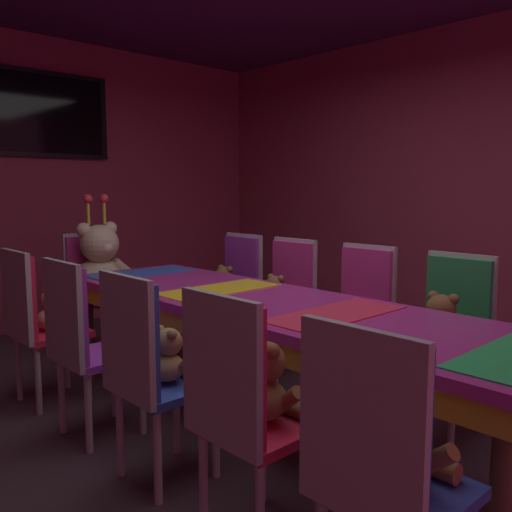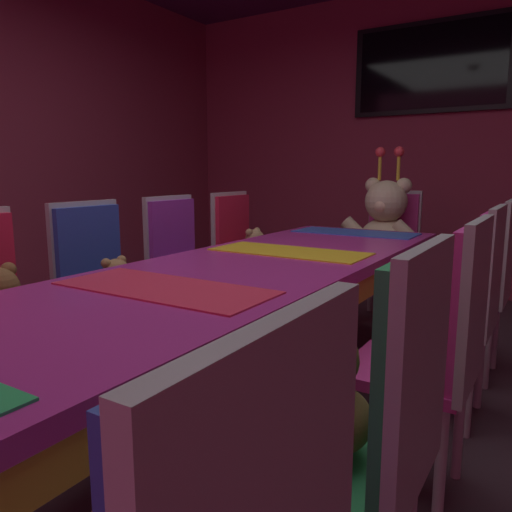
{
  "view_description": "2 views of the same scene",
  "coord_description": "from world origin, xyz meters",
  "views": [
    {
      "loc": [
        -2.07,
        -2.08,
        1.35
      ],
      "look_at": [
        0.16,
        0.3,
        0.95
      ],
      "focal_mm": 38.14,
      "sensor_mm": 36.0,
      "label": 1
    },
    {
      "loc": [
        1.13,
        -1.67,
        1.13
      ],
      "look_at": [
        -0.02,
        0.17,
        0.76
      ],
      "focal_mm": 34.81,
      "sensor_mm": 36.0,
      "label": 2
    }
  ],
  "objects": [
    {
      "name": "chair_left_4",
      "position": [
        -0.84,
        1.26,
        0.6
      ],
      "size": [
        0.42,
        0.41,
        0.98
      ],
      "color": "red",
      "rests_on": "ground_plane"
    },
    {
      "name": "teddy_left_4",
      "position": [
        -0.7,
        1.26,
        0.58
      ],
      "size": [
        0.23,
        0.29,
        0.28
      ],
      "color": "tan",
      "rests_on": "chair_left_4"
    },
    {
      "name": "king_teddy_bear",
      "position": [
        0.0,
        1.96,
        0.73
      ],
      "size": [
        0.66,
        0.51,
        0.85
      ],
      "rotation": [
        0.0,
        0.0,
        -1.57
      ],
      "color": "beige",
      "rests_on": "throne_chair"
    },
    {
      "name": "wall_tv",
      "position": [
        0.0,
        3.11,
        2.05
      ],
      "size": [
        1.38,
        0.06,
        0.8
      ],
      "color": "black"
    },
    {
      "name": "throne_chair",
      "position": [
        0.0,
        2.13,
        0.6
      ],
      "size": [
        0.41,
        0.42,
        0.98
      ],
      "rotation": [
        0.0,
        0.0,
        -1.57
      ],
      "color": "#CC338C",
      "rests_on": "ground_plane"
    },
    {
      "name": "teddy_left_1",
      "position": [
        -0.66,
        -0.64,
        0.6
      ],
      "size": [
        0.27,
        0.34,
        0.32
      ],
      "color": "brown",
      "rests_on": "chair_left_1"
    },
    {
      "name": "chair_right_1",
      "position": [
        0.82,
        -0.64,
        0.6
      ],
      "size": [
        0.42,
        0.41,
        0.98
      ],
      "rotation": [
        0.0,
        0.0,
        3.14
      ],
      "color": "#268C4C",
      "rests_on": "ground_plane"
    },
    {
      "name": "banquet_table",
      "position": [
        0.0,
        0.0,
        0.66
      ],
      "size": [
        0.9,
        3.17,
        0.75
      ],
      "color": "#B22D8C",
      "rests_on": "ground_plane"
    },
    {
      "name": "chair_right_2",
      "position": [
        0.83,
        0.0,
        0.6
      ],
      "size": [
        0.42,
        0.41,
        0.98
      ],
      "rotation": [
        0.0,
        0.0,
        3.14
      ],
      "color": "#CC338C",
      "rests_on": "ground_plane"
    },
    {
      "name": "wall_back",
      "position": [
        0.0,
        3.2,
        1.4
      ],
      "size": [
        5.2,
        0.12,
        2.8
      ],
      "primitive_type": "cube",
      "color": "#99334C",
      "rests_on": "ground_plane"
    },
    {
      "name": "ground_plane",
      "position": [
        0.0,
        0.0,
        0.0
      ],
      "size": [
        7.9,
        7.9,
        0.0
      ],
      "primitive_type": "plane",
      "color": "#3F2D38"
    },
    {
      "name": "chair_right_3",
      "position": [
        0.81,
        0.65,
        0.6
      ],
      "size": [
        0.42,
        0.41,
        0.98
      ],
      "rotation": [
        0.0,
        0.0,
        3.14
      ],
      "color": "#CC338C",
      "rests_on": "ground_plane"
    },
    {
      "name": "chair_right_4",
      "position": [
        0.82,
        1.22,
        0.6
      ],
      "size": [
        0.42,
        0.41,
        0.98
      ],
      "rotation": [
        0.0,
        0.0,
        3.14
      ],
      "color": "purple",
      "rests_on": "ground_plane"
    },
    {
      "name": "chair_left_3",
      "position": [
        -0.84,
        0.61,
        0.6
      ],
      "size": [
        0.42,
        0.41,
        0.98
      ],
      "color": "purple",
      "rests_on": "ground_plane"
    },
    {
      "name": "teddy_right_3",
      "position": [
        0.67,
        0.65,
        0.58
      ],
      "size": [
        0.23,
        0.29,
        0.28
      ],
      "rotation": [
        0.0,
        0.0,
        3.14
      ],
      "color": "brown",
      "rests_on": "chair_right_3"
    },
    {
      "name": "teddy_left_2",
      "position": [
        -0.69,
        -0.03,
        0.57
      ],
      "size": [
        0.22,
        0.28,
        0.26
      ],
      "color": "#9E7247",
      "rests_on": "chair_left_2"
    },
    {
      "name": "teddy_right_1",
      "position": [
        0.67,
        -0.64,
        0.6
      ],
      "size": [
        0.27,
        0.34,
        0.33
      ],
      "rotation": [
        0.0,
        0.0,
        3.14
      ],
      "color": "brown",
      "rests_on": "chair_right_1"
    },
    {
      "name": "chair_left_2",
      "position": [
        -0.83,
        -0.03,
        0.6
      ],
      "size": [
        0.42,
        0.41,
        0.98
      ],
      "color": "#2D47B2",
      "rests_on": "ground_plane"
    },
    {
      "name": "teddy_right_4",
      "position": [
        0.67,
        1.22,
        0.58
      ],
      "size": [
        0.23,
        0.3,
        0.28
      ],
      "rotation": [
        0.0,
        0.0,
        3.14
      ],
      "color": "brown",
      "rests_on": "chair_right_4"
    }
  ]
}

